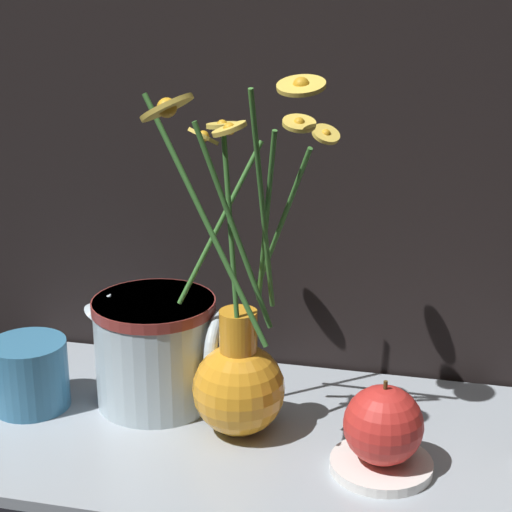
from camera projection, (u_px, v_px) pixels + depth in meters
ground_plane at (263, 443)px, 0.90m from camera, size 6.00×6.00×0.00m
shelf at (263, 438)px, 0.90m from camera, size 0.68×0.33×0.01m
vase_with_flowers at (238, 370)px, 0.87m from camera, size 0.17×0.24×0.37m
yellow_mug at (27, 375)px, 0.94m from camera, size 0.09×0.08×0.08m
ceramic_pitcher at (157, 346)px, 0.94m from camera, size 0.16×0.14×0.13m
saucer_plate at (381, 465)px, 0.83m from camera, size 0.10×0.10×0.01m
orange_fruit at (383, 425)px, 0.81m from camera, size 0.08×0.08×0.09m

